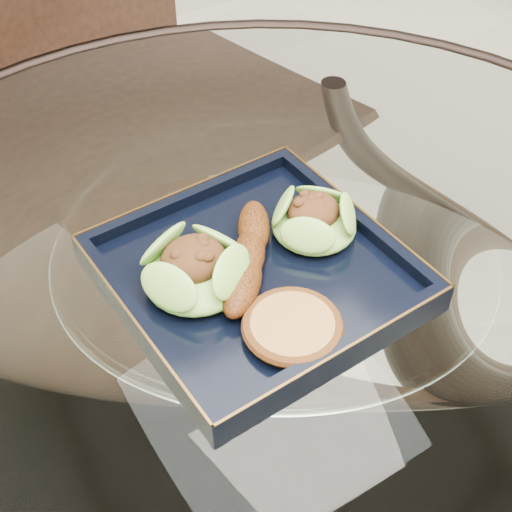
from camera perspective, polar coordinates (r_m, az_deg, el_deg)
dining_table at (r=0.85m, az=1.20°, el=-9.54°), size 1.13×1.13×0.77m
dining_chair at (r=1.23m, az=-9.83°, el=7.49°), size 0.52×0.52×1.00m
navy_plate at (r=0.71m, az=0.00°, el=-1.72°), size 0.28×0.28×0.02m
lettuce_wrap_left at (r=0.68m, az=-4.85°, el=-1.24°), size 0.11×0.11×0.04m
lettuce_wrap_right at (r=0.74m, az=4.68°, el=2.76°), size 0.11×0.11×0.03m
roasted_plantain at (r=0.70m, az=-0.62°, el=-0.02°), size 0.12×0.14×0.03m
crumb_patty at (r=0.65m, az=2.92°, el=-5.76°), size 0.10×0.10×0.02m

